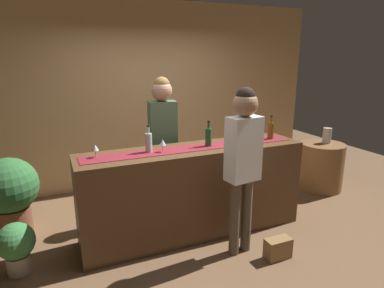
{
  "coord_description": "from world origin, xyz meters",
  "views": [
    {
      "loc": [
        -1.45,
        -3.28,
        2.05
      ],
      "look_at": [
        -0.02,
        0.0,
        1.1
      ],
      "focal_mm": 30.81,
      "sensor_mm": 36.0,
      "label": 1
    }
  ],
  "objects_px": {
    "wine_glass_near_customer": "(163,143)",
    "potted_plant_small": "(16,245)",
    "bartender": "(163,131)",
    "round_side_table": "(321,166)",
    "wine_bottle_green": "(208,137)",
    "customer_sipping": "(243,154)",
    "handbag": "(278,248)",
    "wine_bottle_amber": "(270,130)",
    "vase_on_side_table": "(327,136)",
    "wine_bottle_clear": "(149,142)",
    "potted_plant_tall": "(10,192)",
    "wine_glass_mid_counter": "(95,148)"
  },
  "relations": [
    {
      "from": "wine_bottle_amber",
      "to": "round_side_table",
      "type": "bearing_deg",
      "value": 17.87
    },
    {
      "from": "customer_sipping",
      "to": "potted_plant_small",
      "type": "distance_m",
      "value": 2.38
    },
    {
      "from": "wine_glass_near_customer",
      "to": "handbag",
      "type": "distance_m",
      "value": 1.65
    },
    {
      "from": "wine_bottle_green",
      "to": "vase_on_side_table",
      "type": "bearing_deg",
      "value": 11.18
    },
    {
      "from": "wine_bottle_amber",
      "to": "customer_sipping",
      "type": "relative_size",
      "value": 0.17
    },
    {
      "from": "potted_plant_tall",
      "to": "wine_glass_near_customer",
      "type": "bearing_deg",
      "value": -26.74
    },
    {
      "from": "wine_bottle_amber",
      "to": "wine_bottle_clear",
      "type": "bearing_deg",
      "value": 178.93
    },
    {
      "from": "customer_sipping",
      "to": "handbag",
      "type": "bearing_deg",
      "value": -49.0
    },
    {
      "from": "wine_bottle_green",
      "to": "wine_bottle_amber",
      "type": "distance_m",
      "value": 0.86
    },
    {
      "from": "wine_glass_near_customer",
      "to": "round_side_table",
      "type": "bearing_deg",
      "value": 9.43
    },
    {
      "from": "potted_plant_tall",
      "to": "wine_glass_mid_counter",
      "type": "bearing_deg",
      "value": -38.81
    },
    {
      "from": "wine_glass_mid_counter",
      "to": "handbag",
      "type": "xyz_separation_m",
      "value": [
        1.66,
        -0.91,
        -1.05
      ]
    },
    {
      "from": "wine_bottle_clear",
      "to": "handbag",
      "type": "xyz_separation_m",
      "value": [
        1.11,
        -0.88,
        -1.05
      ]
    },
    {
      "from": "wine_bottle_green",
      "to": "bartender",
      "type": "bearing_deg",
      "value": 121.53
    },
    {
      "from": "potted_plant_tall",
      "to": "handbag",
      "type": "relative_size",
      "value": 3.37
    },
    {
      "from": "wine_bottle_amber",
      "to": "wine_glass_near_customer",
      "type": "height_order",
      "value": "wine_bottle_amber"
    },
    {
      "from": "bartender",
      "to": "handbag",
      "type": "relative_size",
      "value": 6.49
    },
    {
      "from": "wine_bottle_amber",
      "to": "wine_bottle_clear",
      "type": "relative_size",
      "value": 1.0
    },
    {
      "from": "wine_glass_near_customer",
      "to": "potted_plant_small",
      "type": "height_order",
      "value": "wine_glass_near_customer"
    },
    {
      "from": "wine_bottle_clear",
      "to": "bartender",
      "type": "height_order",
      "value": "bartender"
    },
    {
      "from": "wine_bottle_green",
      "to": "vase_on_side_table",
      "type": "xyz_separation_m",
      "value": [
        2.29,
        0.45,
        -0.3
      ]
    },
    {
      "from": "wine_bottle_amber",
      "to": "potted_plant_tall",
      "type": "bearing_deg",
      "value": 165.52
    },
    {
      "from": "bartender",
      "to": "wine_glass_near_customer",
      "type": "bearing_deg",
      "value": 75.65
    },
    {
      "from": "wine_bottle_clear",
      "to": "customer_sipping",
      "type": "height_order",
      "value": "customer_sipping"
    },
    {
      "from": "bartender",
      "to": "round_side_table",
      "type": "distance_m",
      "value": 2.69
    },
    {
      "from": "wine_bottle_amber",
      "to": "wine_bottle_clear",
      "type": "height_order",
      "value": "same"
    },
    {
      "from": "wine_bottle_clear",
      "to": "wine_glass_near_customer",
      "type": "height_order",
      "value": "wine_bottle_clear"
    },
    {
      "from": "wine_bottle_clear",
      "to": "potted_plant_tall",
      "type": "xyz_separation_m",
      "value": [
        -1.46,
        0.75,
        -0.62
      ]
    },
    {
      "from": "wine_bottle_green",
      "to": "customer_sipping",
      "type": "xyz_separation_m",
      "value": [
        0.1,
        -0.58,
        -0.05
      ]
    },
    {
      "from": "wine_bottle_amber",
      "to": "wine_bottle_clear",
      "type": "xyz_separation_m",
      "value": [
        -1.56,
        0.03,
        0.0
      ]
    },
    {
      "from": "wine_glass_near_customer",
      "to": "bartender",
      "type": "xyz_separation_m",
      "value": [
        0.2,
        0.6,
        -0.01
      ]
    },
    {
      "from": "wine_bottle_green",
      "to": "wine_bottle_clear",
      "type": "xyz_separation_m",
      "value": [
        -0.7,
        0.03,
        0.0
      ]
    },
    {
      "from": "round_side_table",
      "to": "potted_plant_small",
      "type": "xyz_separation_m",
      "value": [
        -4.28,
        -0.48,
        -0.07
      ]
    },
    {
      "from": "wine_glass_near_customer",
      "to": "bartender",
      "type": "distance_m",
      "value": 0.63
    },
    {
      "from": "wine_bottle_clear",
      "to": "handbag",
      "type": "height_order",
      "value": "wine_bottle_clear"
    },
    {
      "from": "bartender",
      "to": "round_side_table",
      "type": "height_order",
      "value": "bartender"
    },
    {
      "from": "vase_on_side_table",
      "to": "round_side_table",
      "type": "bearing_deg",
      "value": -170.11
    },
    {
      "from": "bartender",
      "to": "potted_plant_small",
      "type": "distance_m",
      "value": 2.0
    },
    {
      "from": "vase_on_side_table",
      "to": "potted_plant_small",
      "type": "relative_size",
      "value": 0.46
    },
    {
      "from": "wine_bottle_amber",
      "to": "bartender",
      "type": "bearing_deg",
      "value": 154.74
    },
    {
      "from": "bartender",
      "to": "round_side_table",
      "type": "bearing_deg",
      "value": -178.81
    },
    {
      "from": "wine_bottle_amber",
      "to": "potted_plant_small",
      "type": "height_order",
      "value": "wine_bottle_amber"
    },
    {
      "from": "wine_glass_near_customer",
      "to": "vase_on_side_table",
      "type": "height_order",
      "value": "wine_glass_near_customer"
    },
    {
      "from": "wine_glass_near_customer",
      "to": "customer_sipping",
      "type": "xyz_separation_m",
      "value": [
        0.66,
        -0.56,
        -0.05
      ]
    },
    {
      "from": "wine_bottle_green",
      "to": "round_side_table",
      "type": "xyz_separation_m",
      "value": [
        2.22,
        0.44,
        -0.79
      ]
    },
    {
      "from": "customer_sipping",
      "to": "potted_plant_tall",
      "type": "height_order",
      "value": "customer_sipping"
    },
    {
      "from": "wine_bottle_green",
      "to": "potted_plant_small",
      "type": "bearing_deg",
      "value": -178.83
    },
    {
      "from": "bartender",
      "to": "potted_plant_tall",
      "type": "height_order",
      "value": "bartender"
    },
    {
      "from": "wine_bottle_green",
      "to": "wine_bottle_clear",
      "type": "bearing_deg",
      "value": 177.29
    },
    {
      "from": "potted_plant_small",
      "to": "handbag",
      "type": "height_order",
      "value": "potted_plant_small"
    }
  ]
}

